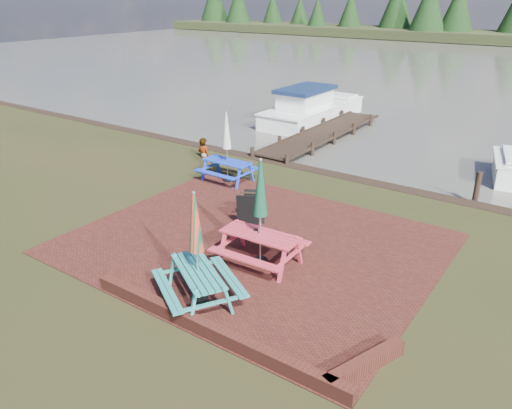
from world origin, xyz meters
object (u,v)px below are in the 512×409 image
object	(u,v)px
chalkboard	(251,208)
jetty	(321,134)
picnic_table_teal	(198,266)
picnic_table_blue	(227,158)
picnic_table_red	(260,229)
boat_jetty	(311,110)
person	(203,138)

from	to	relation	value
chalkboard	jetty	distance (m)	9.78
picnic_table_teal	picnic_table_blue	size ratio (longest dim) A/B	1.04
picnic_table_red	jetty	bearing A→B (deg)	108.23
boat_jetty	jetty	bearing A→B (deg)	-52.70
picnic_table_blue	chalkboard	xyz separation A→B (m)	(2.70, -2.39, -0.34)
picnic_table_teal	boat_jetty	size ratio (longest dim) A/B	0.35
picnic_table_teal	boat_jetty	distance (m)	17.13
chalkboard	person	size ratio (longest dim) A/B	0.59
picnic_table_teal	picnic_table_blue	world-z (taller)	picnic_table_teal
picnic_table_blue	boat_jetty	distance (m)	10.10
person	chalkboard	bearing A→B (deg)	145.71
boat_jetty	picnic_table_teal	bearing A→B (deg)	-68.05
picnic_table_teal	chalkboard	xyz separation A→B (m)	(-1.31, 3.72, -0.37)
chalkboard	boat_jetty	world-z (taller)	boat_jetty
picnic_table_teal	jetty	xyz separation A→B (m)	(-4.07, 13.09, -0.75)
picnic_table_red	picnic_table_blue	world-z (taller)	picnic_table_red
picnic_table_blue	chalkboard	world-z (taller)	picnic_table_blue
jetty	boat_jetty	world-z (taller)	boat_jetty
picnic_table_blue	jetty	bearing A→B (deg)	91.52
picnic_table_blue	person	distance (m)	2.76
picnic_table_blue	chalkboard	distance (m)	3.62
picnic_table_teal	picnic_table_red	size ratio (longest dim) A/B	0.94
picnic_table_teal	picnic_table_blue	xyz separation A→B (m)	(-4.00, 6.11, -0.03)
jetty	person	world-z (taller)	person
picnic_table_teal	person	distance (m)	9.89
picnic_table_teal	chalkboard	world-z (taller)	picnic_table_teal
jetty	picnic_table_red	bearing A→B (deg)	-69.06
picnic_table_blue	person	bearing A→B (deg)	148.59
chalkboard	boat_jetty	distance (m)	13.18
picnic_table_blue	picnic_table_teal	bearing A→B (deg)	-55.80
boat_jetty	person	distance (m)	8.38
chalkboard	jetty	world-z (taller)	chalkboard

